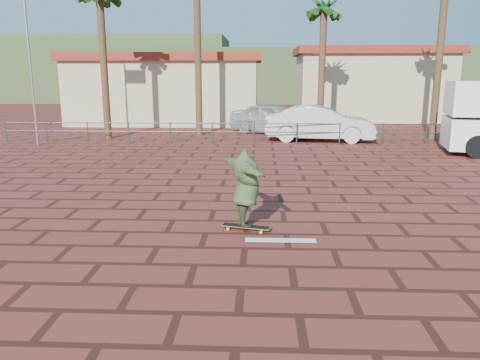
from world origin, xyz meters
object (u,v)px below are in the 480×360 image
(car_silver, at_px, (273,118))
(car_white, at_px, (320,124))
(skateboarder, at_px, (246,188))
(longboard, at_px, (246,227))

(car_silver, distance_m, car_white, 3.74)
(skateboarder, bearing_deg, longboard, -23.59)
(longboard, height_order, skateboarder, skateboarder)
(skateboarder, relative_size, car_white, 0.38)
(longboard, xyz_separation_m, car_white, (3.20, 13.63, 0.78))
(longboard, height_order, car_white, car_white)
(car_white, bearing_deg, skateboarder, 173.39)
(longboard, bearing_deg, car_silver, 101.36)
(longboard, distance_m, car_white, 14.02)
(longboard, bearing_deg, car_white, 91.50)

